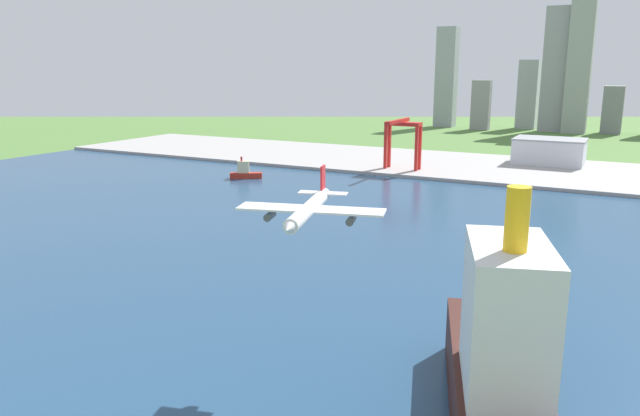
{
  "coord_description": "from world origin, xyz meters",
  "views": [
    {
      "loc": [
        74.43,
        2.75,
        79.34
      ],
      "look_at": [
        -15.02,
        173.02,
        34.75
      ],
      "focal_mm": 34.13,
      "sensor_mm": 36.0,
      "label": 1
    }
  ],
  "objects_px": {
    "airplane_landing": "(309,209)",
    "cargo_ship": "(499,371)",
    "port_crane_red": "(402,132)",
    "warehouse_main": "(549,151)",
    "tugboat_small": "(245,172)"
  },
  "relations": [
    {
      "from": "tugboat_small",
      "to": "port_crane_red",
      "type": "relative_size",
      "value": 0.54
    },
    {
      "from": "tugboat_small",
      "to": "warehouse_main",
      "type": "height_order",
      "value": "warehouse_main"
    },
    {
      "from": "airplane_landing",
      "to": "port_crane_red",
      "type": "bearing_deg",
      "value": 106.11
    },
    {
      "from": "tugboat_small",
      "to": "airplane_landing",
      "type": "bearing_deg",
      "value": -52.18
    },
    {
      "from": "cargo_ship",
      "to": "warehouse_main",
      "type": "bearing_deg",
      "value": 96.04
    },
    {
      "from": "port_crane_red",
      "to": "warehouse_main",
      "type": "relative_size",
      "value": 0.77
    },
    {
      "from": "airplane_landing",
      "to": "port_crane_red",
      "type": "relative_size",
      "value": 0.95
    },
    {
      "from": "tugboat_small",
      "to": "cargo_ship",
      "type": "xyz_separation_m",
      "value": [
        231.28,
        -240.53,
        11.88
      ]
    },
    {
      "from": "tugboat_small",
      "to": "warehouse_main",
      "type": "relative_size",
      "value": 0.41
    },
    {
      "from": "tugboat_small",
      "to": "warehouse_main",
      "type": "xyz_separation_m",
      "value": [
        188.8,
        160.66,
        8.18
      ]
    },
    {
      "from": "tugboat_small",
      "to": "cargo_ship",
      "type": "bearing_deg",
      "value": -46.12
    },
    {
      "from": "airplane_landing",
      "to": "cargo_ship",
      "type": "relative_size",
      "value": 0.48
    },
    {
      "from": "airplane_landing",
      "to": "warehouse_main",
      "type": "bearing_deg",
      "value": 89.08
    },
    {
      "from": "port_crane_red",
      "to": "warehouse_main",
      "type": "bearing_deg",
      "value": 40.59
    },
    {
      "from": "airplane_landing",
      "to": "cargo_ship",
      "type": "bearing_deg",
      "value": -6.48
    }
  ]
}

